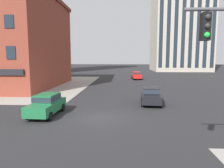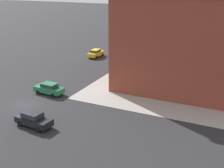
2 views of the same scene
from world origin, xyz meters
The scene contains 6 objects.
ground_plane centered at (0.00, 0.00, 0.00)m, with size 320.00×320.00×0.00m, color #262628.
sidewalk_far_corner centered at (-20.00, 20.00, 0.00)m, with size 32.00×32.00×0.02m, color gray.
car_main_northbound_near centered at (4.49, 5.14, 0.92)m, with size 2.14×4.52×1.68m.
car_main_southbound_near centered at (-4.33, 0.68, 0.92)m, with size 2.03×4.47×1.68m.
car_cross_eastbound centered at (-26.24, -3.51, 0.92)m, with size 4.46×2.01×1.68m.
storefront_block_near_corner centered at (-21.40, 17.55, 7.21)m, with size 25.29×19.55×14.41m.
Camera 2 is at (27.39, 25.90, 15.74)m, focal length 46.74 mm.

